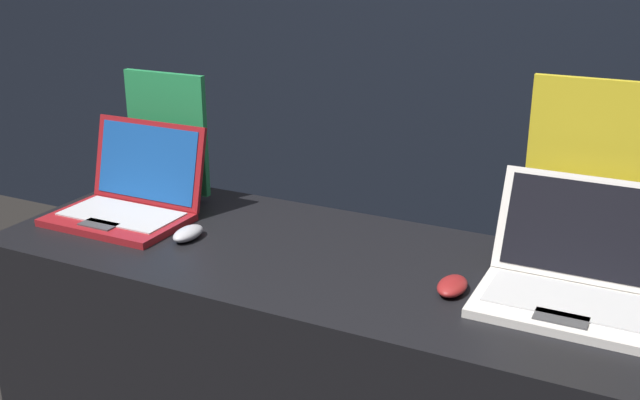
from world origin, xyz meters
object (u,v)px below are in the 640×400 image
Objects in this scene: mouse_front at (188,233)px; mouse_back at (452,286)px; promo_stand_front at (168,140)px; laptop_front at (130,197)px; promo_stand_back at (596,179)px; laptop_back at (574,276)px.

mouse_back is (0.73, 0.01, -0.00)m from mouse_front.
promo_stand_front is 1.03m from mouse_back.
laptop_front is 0.98× the size of promo_stand_front.
mouse_back is at bearing -129.69° from promo_stand_back.
laptop_back is 0.27m from mouse_back.
promo_stand_back is at bearing 90.00° from laptop_back.
promo_stand_back is (1.23, 0.05, 0.04)m from promo_stand_front.
laptop_back is at bearing 18.12° from mouse_back.
laptop_back is at bearing 1.14° from laptop_front.
laptop_front is 1.27m from promo_stand_back.
laptop_front is 0.98m from mouse_back.
promo_stand_front is at bearing 165.75° from mouse_back.
promo_stand_front is 0.99× the size of laptop_back.
mouse_front is 0.28× the size of promo_stand_front.
promo_stand_front is (-0.25, 0.26, 0.17)m from mouse_front.
laptop_back is (1.23, 0.02, -0.00)m from laptop_front.
laptop_back reaches higher than mouse_back.
laptop_back is at bearing -90.00° from promo_stand_back.
promo_stand_front reaches higher than mouse_back.
laptop_front is 0.23m from promo_stand_front.
promo_stand_back is (1.23, 0.24, 0.16)m from laptop_front.
laptop_front is 0.83× the size of promo_stand_back.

